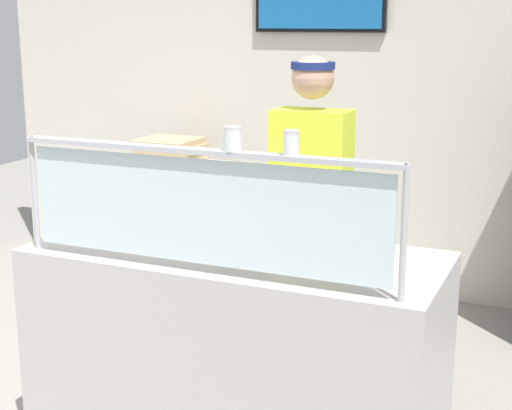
{
  "coord_description": "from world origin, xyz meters",
  "views": [
    {
      "loc": [
        2.27,
        -2.5,
        1.92
      ],
      "look_at": [
        0.98,
        0.42,
        1.16
      ],
      "focal_mm": 53.84,
      "sensor_mm": 36.0,
      "label": 1
    }
  ],
  "objects": [
    {
      "name": "pizza_tray",
      "position": [
        0.99,
        0.42,
        0.97
      ],
      "size": [
        0.42,
        0.42,
        0.04
      ],
      "color": "#9EA0A8",
      "rests_on": "serving_counter"
    },
    {
      "name": "prep_shelf",
      "position": [
        -0.51,
        2.28,
        0.46
      ],
      "size": [
        0.7,
        0.55,
        0.91
      ],
      "primitive_type": "cube",
      "color": "#B7BABF",
      "rests_on": "ground"
    },
    {
      "name": "worker_figure",
      "position": [
        1.01,
        1.04,
        1.01
      ],
      "size": [
        0.41,
        0.5,
        1.76
      ],
      "color": "#23232D",
      "rests_on": "ground"
    },
    {
      "name": "pizza_box_stack",
      "position": [
        -0.52,
        2.28,
        1.0
      ],
      "size": [
        0.44,
        0.42,
        0.18
      ],
      "color": "tan",
      "rests_on": "prep_shelf"
    },
    {
      "name": "ground_plane",
      "position": [
        0.9,
        1.0,
        0.0
      ],
      "size": [
        12.0,
        12.0,
        0.0
      ],
      "primitive_type": "plane",
      "color": "gray",
      "rests_on": "ground"
    },
    {
      "name": "sneeze_guard",
      "position": [
        0.9,
        0.06,
        1.26
      ],
      "size": [
        1.63,
        0.06,
        0.5
      ],
      "color": "#B2B5BC",
      "rests_on": "serving_counter"
    },
    {
      "name": "shop_rear_unit",
      "position": [
        0.9,
        2.77,
        1.36
      ],
      "size": [
        6.2,
        0.13,
        2.7
      ],
      "color": "silver",
      "rests_on": "ground"
    },
    {
      "name": "parmesan_shaker",
      "position": [
        1.05,
        0.06,
        1.49
      ],
      "size": [
        0.07,
        0.07,
        0.09
      ],
      "color": "white",
      "rests_on": "sneeze_guard"
    },
    {
      "name": "serving_counter",
      "position": [
        0.9,
        0.38,
        0.47
      ],
      "size": [
        1.8,
        0.76,
        0.95
      ],
      "primitive_type": "cube",
      "color": "#BCB7B2",
      "rests_on": "ground"
    },
    {
      "name": "pepper_flake_shaker",
      "position": [
        1.28,
        0.06,
        1.49
      ],
      "size": [
        0.06,
        0.06,
        0.09
      ],
      "color": "white",
      "rests_on": "sneeze_guard"
    },
    {
      "name": "pizza_server",
      "position": [
        0.96,
        0.4,
        0.99
      ],
      "size": [
        0.15,
        0.29,
        0.01
      ],
      "primitive_type": "cube",
      "rotation": [
        0.0,
        0.0,
        0.3
      ],
      "color": "#ADAFB7",
      "rests_on": "pizza_tray"
    }
  ]
}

